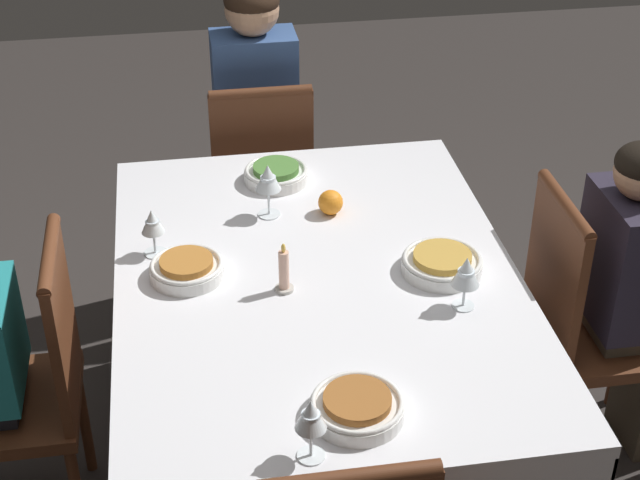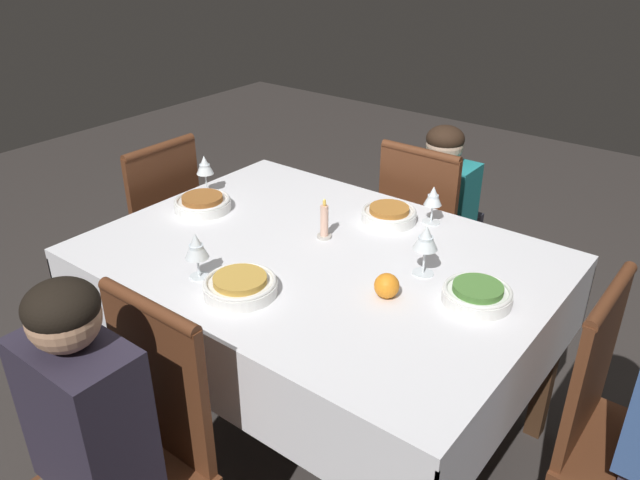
% 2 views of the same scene
% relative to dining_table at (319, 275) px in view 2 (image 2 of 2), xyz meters
% --- Properties ---
extents(ground_plane, '(8.00, 8.00, 0.00)m').
position_rel_dining_table_xyz_m(ground_plane, '(0.00, 0.00, -0.68)').
color(ground_plane, '#332D2B').
extents(dining_table, '(1.49, 1.09, 0.76)m').
position_rel_dining_table_xyz_m(dining_table, '(0.00, 0.00, 0.00)').
color(dining_table, silver).
rests_on(dining_table, ground_plane).
extents(chair_west, '(0.39, 0.39, 0.94)m').
position_rel_dining_table_xyz_m(chair_west, '(-1.00, -0.06, -0.17)').
color(chair_west, '#562D19').
rests_on(chair_west, ground_plane).
extents(chair_south, '(0.39, 0.39, 0.94)m').
position_rel_dining_table_xyz_m(chair_south, '(0.02, -0.80, -0.17)').
color(chair_south, '#562D19').
rests_on(chair_south, ground_plane).
extents(chair_north, '(0.39, 0.39, 0.94)m').
position_rel_dining_table_xyz_m(chair_north, '(-0.01, 0.80, -0.17)').
color(chair_north, '#562D19').
rests_on(chair_north, ground_plane).
extents(chair_east, '(0.39, 0.39, 0.94)m').
position_rel_dining_table_xyz_m(chair_east, '(1.00, -0.08, -0.17)').
color(chair_east, '#562D19').
rests_on(chair_east, ground_plane).
extents(person_child_teal, '(0.30, 0.33, 0.97)m').
position_rel_dining_table_xyz_m(person_child_teal, '(0.02, -0.97, -0.14)').
color(person_child_teal, '#282833').
rests_on(person_child_teal, ground_plane).
extents(person_child_dark, '(0.30, 0.33, 1.08)m').
position_rel_dining_table_xyz_m(person_child_dark, '(-0.01, 0.96, -0.08)').
color(person_child_dark, '#4C4233').
rests_on(person_child_dark, ground_plane).
extents(bowl_west, '(0.20, 0.20, 0.06)m').
position_rel_dining_table_xyz_m(bowl_west, '(-0.54, -0.05, 0.11)').
color(bowl_west, white).
rests_on(bowl_west, dining_table).
extents(wine_glass_west, '(0.08, 0.08, 0.17)m').
position_rel_dining_table_xyz_m(wine_glass_west, '(-0.34, -0.09, 0.21)').
color(wine_glass_west, white).
rests_on(wine_glass_west, dining_table).
extents(bowl_south, '(0.20, 0.20, 0.06)m').
position_rel_dining_table_xyz_m(bowl_south, '(-0.05, -0.35, 0.11)').
color(bowl_south, white).
rests_on(bowl_south, dining_table).
extents(wine_glass_south, '(0.07, 0.07, 0.14)m').
position_rel_dining_table_xyz_m(wine_glass_south, '(-0.18, -0.43, 0.18)').
color(wine_glass_south, white).
rests_on(wine_glass_south, dining_table).
extents(bowl_north, '(0.22, 0.22, 0.06)m').
position_rel_dining_table_xyz_m(bowl_north, '(0.03, 0.34, 0.11)').
color(bowl_north, white).
rests_on(bowl_north, dining_table).
extents(wine_glass_north, '(0.07, 0.07, 0.15)m').
position_rel_dining_table_xyz_m(wine_glass_north, '(0.20, 0.35, 0.19)').
color(wine_glass_north, white).
rests_on(wine_glass_north, dining_table).
extents(bowl_east, '(0.21, 0.21, 0.06)m').
position_rel_dining_table_xyz_m(bowl_east, '(0.56, 0.00, 0.11)').
color(bowl_east, white).
rests_on(bowl_east, dining_table).
extents(wine_glass_east, '(0.07, 0.07, 0.16)m').
position_rel_dining_table_xyz_m(wine_glass_east, '(0.67, -0.12, 0.20)').
color(wine_glass_east, white).
rests_on(wine_glass_east, dining_table).
extents(candle_centerpiece, '(0.05, 0.05, 0.15)m').
position_rel_dining_table_xyz_m(candle_centerpiece, '(0.05, -0.10, 0.14)').
color(candle_centerpiece, beige).
rests_on(candle_centerpiece, dining_table).
extents(orange_fruit, '(0.08, 0.08, 0.08)m').
position_rel_dining_table_xyz_m(orange_fruit, '(-0.32, 0.09, 0.12)').
color(orange_fruit, orange).
rests_on(orange_fruit, dining_table).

